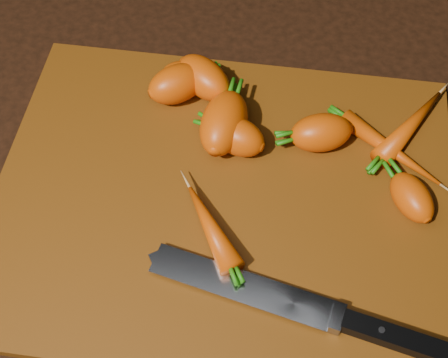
# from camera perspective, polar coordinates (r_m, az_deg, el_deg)

# --- Properties ---
(ground) EXTENTS (2.00, 2.00, 0.01)m
(ground) POSITION_cam_1_polar(r_m,az_deg,el_deg) (0.69, -0.12, -2.27)
(ground) COLOR black
(cutting_board) EXTENTS (0.50, 0.40, 0.01)m
(cutting_board) POSITION_cam_1_polar(r_m,az_deg,el_deg) (0.68, -0.12, -1.80)
(cutting_board) COLOR #5B2E08
(cutting_board) RESTS_ON ground
(carrot_0) EXTENTS (0.08, 0.08, 0.05)m
(carrot_0) POSITION_cam_1_polar(r_m,az_deg,el_deg) (0.75, -4.32, 8.67)
(carrot_0) COLOR #DB4D0A
(carrot_0) RESTS_ON cutting_board
(carrot_1) EXTENTS (0.07, 0.06, 0.04)m
(carrot_1) POSITION_cam_1_polar(r_m,az_deg,el_deg) (0.70, 1.31, 3.88)
(carrot_1) COLOR #DB4D0A
(carrot_1) RESTS_ON cutting_board
(carrot_2) EXTENTS (0.09, 0.08, 0.05)m
(carrot_2) POSITION_cam_1_polar(r_m,az_deg,el_deg) (0.75, -1.85, 9.23)
(carrot_2) COLOR #DB4D0A
(carrot_2) RESTS_ON cutting_board
(carrot_3) EXTENTS (0.06, 0.09, 0.05)m
(carrot_3) POSITION_cam_1_polar(r_m,az_deg,el_deg) (0.71, -0.01, 5.16)
(carrot_3) COLOR #DB4D0A
(carrot_3) RESTS_ON cutting_board
(carrot_4) EXTENTS (0.08, 0.06, 0.04)m
(carrot_4) POSITION_cam_1_polar(r_m,az_deg,el_deg) (0.71, 8.86, 4.21)
(carrot_4) COLOR #DB4D0A
(carrot_4) RESTS_ON cutting_board
(carrot_5) EXTENTS (0.06, 0.04, 0.03)m
(carrot_5) POSITION_cam_1_polar(r_m,az_deg,el_deg) (0.77, -3.74, 9.46)
(carrot_5) COLOR #DB4D0A
(carrot_5) RESTS_ON cutting_board
(carrot_6) EXTENTS (0.06, 0.07, 0.04)m
(carrot_6) POSITION_cam_1_polar(r_m,az_deg,el_deg) (0.69, 16.79, -1.63)
(carrot_6) COLOR #DB4D0A
(carrot_6) RESTS_ON cutting_board
(carrot_7) EXTENTS (0.09, 0.12, 0.03)m
(carrot_7) POSITION_cam_1_polar(r_m,az_deg,el_deg) (0.75, 16.72, 4.74)
(carrot_7) COLOR #DB4D0A
(carrot_7) RESTS_ON cutting_board
(carrot_8) EXTENTS (0.12, 0.10, 0.02)m
(carrot_8) POSITION_cam_1_polar(r_m,az_deg,el_deg) (0.72, 14.98, 2.59)
(carrot_8) COLOR #DB4D0A
(carrot_8) RESTS_ON cutting_board
(carrot_9) EXTENTS (0.08, 0.10, 0.03)m
(carrot_9) POSITION_cam_1_polar(r_m,az_deg,el_deg) (0.64, -1.25, -4.39)
(carrot_9) COLOR #DB4D0A
(carrot_9) RESTS_ON cutting_board
(knife) EXTENTS (0.30, 0.09, 0.02)m
(knife) POSITION_cam_1_polar(r_m,az_deg,el_deg) (0.62, 3.14, -10.26)
(knife) COLOR gray
(knife) RESTS_ON cutting_board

